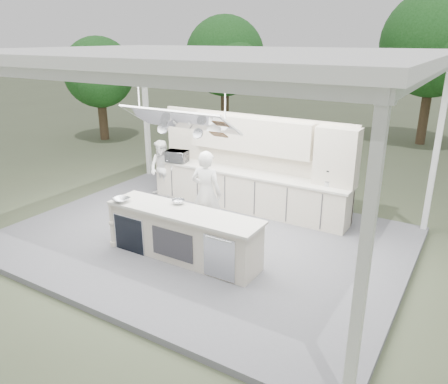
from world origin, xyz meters
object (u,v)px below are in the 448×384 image
Objects in this scene: head_chef at (206,193)px; back_counter at (246,190)px; demo_island at (183,234)px; sous_chef at (162,169)px.

back_counter is at bearing -99.33° from head_chef.
back_counter is 1.71m from head_chef.
demo_island and back_counter have the same top height.
demo_island is 2.09× the size of sous_chef.
head_chef is (-0.22, 1.15, 0.43)m from demo_island.
head_chef is at bearing 100.88° from demo_island.
sous_chef reaches higher than back_counter.
head_chef is 2.59m from sous_chef.
back_counter is 2.81× the size of head_chef.
demo_island is 1.25m from head_chef.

